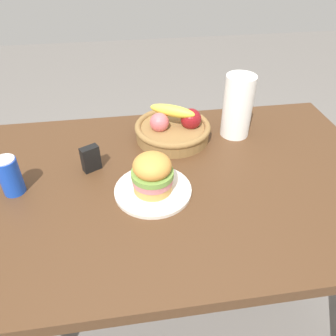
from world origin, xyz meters
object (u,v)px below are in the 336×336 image
Objects in this scene: plate at (153,190)px; sandwich at (152,173)px; napkin_holder at (91,159)px; soda_can at (10,176)px; paper_towel_roll at (238,106)px; fruit_basket at (173,128)px.

plate is 1.87× the size of sandwich.
napkin_holder is at bearing 142.89° from plate.
soda_can is at bearing 170.95° from napkin_holder.
paper_towel_roll is at bearing 39.67° from sandwich.
fruit_basket is at bearing 23.43° from soda_can.
sandwich is 0.45× the size of fruit_basket.
sandwich is 0.54× the size of paper_towel_roll.
fruit_basket is at bearing 69.54° from sandwich.
napkin_holder is (0.24, 0.08, -0.02)m from soda_can.
paper_towel_roll reaches higher than sandwich.
soda_can is at bearing 171.21° from sandwich.
plate is 0.32m from fruit_basket.
paper_towel_roll is 2.67× the size of napkin_holder.
sandwich is at bearing -64.57° from napkin_holder.
paper_towel_roll is at bearing 39.67° from plate.
plate is 0.48m from paper_towel_roll.
sandwich reaches higher than fruit_basket.
paper_towel_roll reaches higher than napkin_holder.
fruit_basket is at bearing -0.35° from napkin_holder.
paper_towel_roll is (0.36, 0.30, 0.05)m from sandwich.
paper_towel_roll is at bearing -12.17° from napkin_holder.
paper_towel_roll is (0.36, 0.30, 0.11)m from plate.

